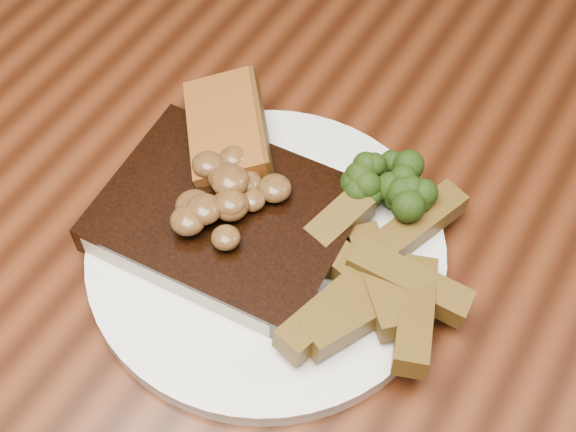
% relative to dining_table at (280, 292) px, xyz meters
% --- Properties ---
extents(dining_table, '(1.60, 0.90, 0.75)m').
position_rel_dining_table_xyz_m(dining_table, '(0.00, 0.00, 0.00)').
color(dining_table, '#4B200F').
rests_on(dining_table, ground).
extents(chair_far, '(0.45, 0.45, 0.95)m').
position_rel_dining_table_xyz_m(chair_far, '(-0.05, 0.61, -0.13)').
color(chair_far, black).
rests_on(chair_far, ground).
extents(plate, '(0.33, 0.33, 0.01)m').
position_rel_dining_table_xyz_m(plate, '(0.00, -0.02, 0.10)').
color(plate, white).
rests_on(plate, dining_table).
extents(steak, '(0.20, 0.16, 0.03)m').
position_rel_dining_table_xyz_m(steak, '(-0.03, -0.02, 0.12)').
color(steak, black).
rests_on(steak, plate).
extents(steak_bone, '(0.16, 0.03, 0.02)m').
position_rel_dining_table_xyz_m(steak_bone, '(-0.03, -0.09, 0.11)').
color(steak_bone, '#C4B698').
rests_on(steak_bone, plate).
extents(mushroom_pile, '(0.08, 0.08, 0.03)m').
position_rel_dining_table_xyz_m(mushroom_pile, '(-0.03, -0.02, 0.15)').
color(mushroom_pile, brown).
rests_on(mushroom_pile, steak).
extents(garlic_bread, '(0.11, 0.12, 0.02)m').
position_rel_dining_table_xyz_m(garlic_bread, '(-0.07, 0.04, 0.12)').
color(garlic_bread, '#994E1B').
rests_on(garlic_bread, plate).
extents(potato_wedges, '(0.12, 0.12, 0.02)m').
position_rel_dining_table_xyz_m(potato_wedges, '(0.08, -0.01, 0.12)').
color(potato_wedges, brown).
rests_on(potato_wedges, plate).
extents(broccoli_cluster, '(0.07, 0.07, 0.04)m').
position_rel_dining_table_xyz_m(broccoli_cluster, '(0.07, 0.05, 0.12)').
color(broccoli_cluster, '#20370C').
rests_on(broccoli_cluster, plate).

